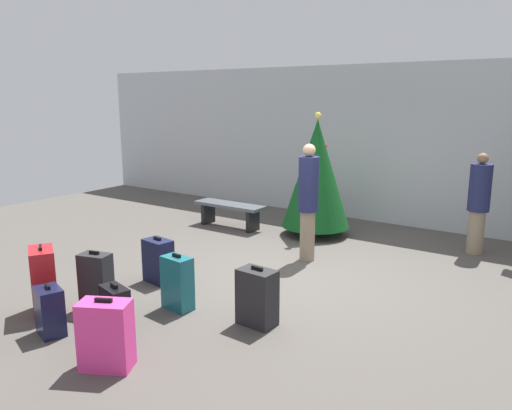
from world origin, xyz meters
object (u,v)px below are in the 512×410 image
Objects in this scene: suitcase_1 at (96,282)px; traveller_0 at (479,202)px; suitcase_5 at (158,261)px; suitcase_0 at (257,297)px; waiting_bench at (230,209)px; suitcase_4 at (177,283)px; suitcase_6 at (106,335)px; suitcase_3 at (44,281)px; suitcase_7 at (50,311)px; traveller_1 at (308,199)px; holiday_tree at (317,174)px; suitcase_2 at (116,313)px.

traveller_0 is at bearing 56.78° from suitcase_1.
suitcase_0 is at bearing -9.70° from suitcase_5.
suitcase_4 is at bearing -61.46° from waiting_bench.
suitcase_3 is at bearing 166.25° from suitcase_6.
suitcase_1 is 1.05× the size of suitcase_6.
suitcase_1 is 1.30× the size of suitcase_7.
traveller_1 reaches higher than suitcase_1.
holiday_tree is at bearing 78.53° from suitcase_3.
waiting_bench is 2.14× the size of suitcase_4.
suitcase_3 is at bearing -124.28° from traveller_0.
suitcase_6 is at bearing -13.75° from suitcase_3.
traveller_0 is 6.59m from suitcase_3.
traveller_1 is at bearing 65.70° from suitcase_3.
traveller_1 is (0.60, -1.39, -0.18)m from holiday_tree.
suitcase_3 is 1.67m from suitcase_6.
holiday_tree reaches higher than suitcase_3.
holiday_tree is 3.30× the size of suitcase_0.
waiting_bench is 2.31× the size of suitcase_5.
holiday_tree is 1.23× the size of traveller_1.
traveller_1 reaches higher than suitcase_5.
suitcase_0 is 1.10× the size of suitcase_2.
suitcase_0 is 1.99m from suitcase_1.
traveller_0 reaches higher than suitcase_0.
suitcase_6 reaches higher than suitcase_0.
suitcase_7 is at bearing -94.91° from holiday_tree.
suitcase_0 is (2.93, -3.28, -0.03)m from waiting_bench.
traveller_1 is at bearing 69.32° from suitcase_1.
holiday_tree reaches higher than suitcase_2.
suitcase_4 is (1.22, 0.99, -0.07)m from suitcase_3.
suitcase_5 is at bearing 76.62° from suitcase_3.
suitcase_7 is at bearing -27.93° from suitcase_3.
suitcase_5 is at bearing 170.30° from suitcase_0.
waiting_bench is 2.53m from traveller_1.
suitcase_4 is 1.45m from suitcase_6.
traveller_1 is 3.98m from suitcase_6.
traveller_1 is 2.94× the size of suitcase_2.
suitcase_1 is at bearing -123.22° from traveller_0.
suitcase_2 is 0.97× the size of suitcase_5.
suitcase_7 is at bearing -139.10° from suitcase_0.
suitcase_0 is at bearing 27.73° from suitcase_3.
suitcase_5 is 1.81m from suitcase_7.
suitcase_6 is (0.62, -5.32, -0.83)m from holiday_tree.
suitcase_6 is (2.29, -4.86, -0.03)m from waiting_bench.
suitcase_6 is (1.20, -0.82, -0.02)m from suitcase_1.
traveller_1 is 2.65m from suitcase_4.
waiting_bench is at bearing -164.77° from holiday_tree.
waiting_bench is at bearing 113.27° from suitcase_2.
suitcase_1 is 0.98m from suitcase_4.
suitcase_3 is at bearing -178.21° from suitcase_2.
traveller_1 is 2.47m from suitcase_5.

